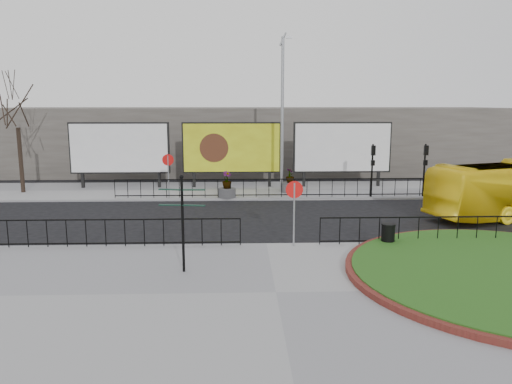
{
  "coord_description": "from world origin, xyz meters",
  "views": [
    {
      "loc": [
        -1.02,
        -18.39,
        5.44
      ],
      "look_at": [
        -0.35,
        1.49,
        1.85
      ],
      "focal_mm": 35.0,
      "sensor_mm": 36.0,
      "label": 1
    }
  ],
  "objects_px": {
    "planter_b": "(290,185)",
    "fingerpost_sign": "(182,214)",
    "lamp_post": "(282,113)",
    "planter_a": "(227,188)",
    "billboard_mid": "(232,148)",
    "litter_bin": "(388,235)"
  },
  "relations": [
    {
      "from": "lamp_post",
      "to": "litter_bin",
      "type": "xyz_separation_m",
      "value": [
        2.99,
        -11.6,
        -4.26
      ]
    },
    {
      "from": "billboard_mid",
      "to": "fingerpost_sign",
      "type": "relative_size",
      "value": 1.99
    },
    {
      "from": "billboard_mid",
      "to": "litter_bin",
      "type": "distance_m",
      "value": 14.98
    },
    {
      "from": "billboard_mid",
      "to": "planter_a",
      "type": "relative_size",
      "value": 4.15
    },
    {
      "from": "lamp_post",
      "to": "litter_bin",
      "type": "distance_m",
      "value": 12.72
    },
    {
      "from": "planter_a",
      "to": "planter_b",
      "type": "xyz_separation_m",
      "value": [
        3.73,
        1.6,
        -0.08
      ]
    },
    {
      "from": "planter_a",
      "to": "fingerpost_sign",
      "type": "bearing_deg",
      "value": -94.89
    },
    {
      "from": "billboard_mid",
      "to": "litter_bin",
      "type": "relative_size",
      "value": 7.08
    },
    {
      "from": "fingerpost_sign",
      "to": "planter_a",
      "type": "height_order",
      "value": "fingerpost_sign"
    },
    {
      "from": "litter_bin",
      "to": "planter_a",
      "type": "xyz_separation_m",
      "value": [
        -6.23,
        10.0,
        0.09
      ]
    },
    {
      "from": "fingerpost_sign",
      "to": "planter_a",
      "type": "bearing_deg",
      "value": 94.92
    },
    {
      "from": "billboard_mid",
      "to": "fingerpost_sign",
      "type": "xyz_separation_m",
      "value": [
        -1.31,
        -16.1,
        -0.6
      ]
    },
    {
      "from": "fingerpost_sign",
      "to": "litter_bin",
      "type": "relative_size",
      "value": 3.56
    },
    {
      "from": "fingerpost_sign",
      "to": "lamp_post",
      "type": "bearing_deg",
      "value": 82.84
    },
    {
      "from": "planter_a",
      "to": "planter_b",
      "type": "relative_size",
      "value": 1.04
    },
    {
      "from": "litter_bin",
      "to": "planter_a",
      "type": "bearing_deg",
      "value": 121.93
    },
    {
      "from": "planter_a",
      "to": "planter_b",
      "type": "height_order",
      "value": "planter_a"
    },
    {
      "from": "lamp_post",
      "to": "planter_a",
      "type": "xyz_separation_m",
      "value": [
        -3.24,
        -1.6,
        -4.18
      ]
    },
    {
      "from": "billboard_mid",
      "to": "lamp_post",
      "type": "bearing_deg",
      "value": -33.25
    },
    {
      "from": "litter_bin",
      "to": "fingerpost_sign",
      "type": "bearing_deg",
      "value": -160.88
    },
    {
      "from": "fingerpost_sign",
      "to": "litter_bin",
      "type": "distance_m",
      "value": 7.86
    },
    {
      "from": "planter_b",
      "to": "fingerpost_sign",
      "type": "bearing_deg",
      "value": -108.78
    }
  ]
}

